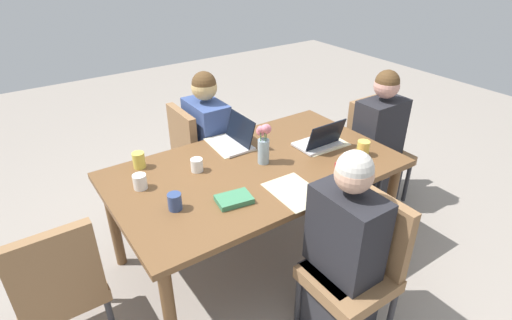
{
  "coord_description": "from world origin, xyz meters",
  "views": [
    {
      "loc": [
        -1.32,
        -1.92,
        2.11
      ],
      "look_at": [
        0.0,
        0.0,
        0.8
      ],
      "focal_mm": 28.5,
      "sensor_mm": 36.0,
      "label": 1
    }
  ],
  "objects_px": {
    "coffee_mug_near_left": "(175,202)",
    "dining_table": "(256,176)",
    "person_head_right_left_far": "(376,148)",
    "book_red_cover": "(234,199)",
    "chair_near_left_mid": "(359,262)",
    "person_near_left_mid": "(343,257)",
    "person_far_left_near": "(208,150)",
    "book_blue_cover": "(353,164)",
    "coffee_mug_far_left": "(363,148)",
    "chair_head_right_left_far": "(374,145)",
    "coffee_mug_centre_left": "(197,165)",
    "coffee_mug_near_right": "(139,160)",
    "laptop_far_left_near": "(234,140)",
    "chair_far_left_near": "(197,152)",
    "coffee_mug_centre_right": "(140,182)",
    "chair_head_left_right_near": "(59,283)",
    "laptop_head_right_left_far": "(320,141)",
    "flower_vase": "(264,142)"
  },
  "relations": [
    {
      "from": "coffee_mug_near_right",
      "to": "book_red_cover",
      "type": "xyz_separation_m",
      "value": [
        0.31,
        -0.69,
        -0.04
      ]
    },
    {
      "from": "book_red_cover",
      "to": "book_blue_cover",
      "type": "height_order",
      "value": "same"
    },
    {
      "from": "coffee_mug_near_right",
      "to": "coffee_mug_far_left",
      "type": "xyz_separation_m",
      "value": [
        1.34,
        -0.72,
        -0.0
      ]
    },
    {
      "from": "chair_head_right_left_far",
      "to": "coffee_mug_centre_left",
      "type": "xyz_separation_m",
      "value": [
        -1.64,
        0.09,
        0.29
      ]
    },
    {
      "from": "person_near_left_mid",
      "to": "flower_vase",
      "type": "height_order",
      "value": "person_near_left_mid"
    },
    {
      "from": "person_far_left_near",
      "to": "chair_head_right_left_far",
      "type": "bearing_deg",
      "value": -28.91
    },
    {
      "from": "coffee_mug_near_left",
      "to": "dining_table",
      "type": "bearing_deg",
      "value": 11.78
    },
    {
      "from": "coffee_mug_near_left",
      "to": "coffee_mug_far_left",
      "type": "height_order",
      "value": "coffee_mug_far_left"
    },
    {
      "from": "person_far_left_near",
      "to": "flower_vase",
      "type": "distance_m",
      "value": 0.84
    },
    {
      "from": "person_head_right_left_far",
      "to": "book_red_cover",
      "type": "relative_size",
      "value": 5.97
    },
    {
      "from": "person_near_left_mid",
      "to": "chair_head_right_left_far",
      "type": "height_order",
      "value": "person_near_left_mid"
    },
    {
      "from": "chair_head_left_right_near",
      "to": "laptop_head_right_left_far",
      "type": "xyz_separation_m",
      "value": [
        1.85,
        0.04,
        0.29
      ]
    },
    {
      "from": "coffee_mug_near_left",
      "to": "book_blue_cover",
      "type": "xyz_separation_m",
      "value": [
        1.18,
        -0.22,
        -0.03
      ]
    },
    {
      "from": "dining_table",
      "to": "laptop_far_left_near",
      "type": "distance_m",
      "value": 0.37
    },
    {
      "from": "laptop_far_left_near",
      "to": "coffee_mug_near_left",
      "type": "xyz_separation_m",
      "value": [
        -0.69,
        -0.48,
        0.01
      ]
    },
    {
      "from": "dining_table",
      "to": "person_head_right_left_far",
      "type": "distance_m",
      "value": 1.24
    },
    {
      "from": "chair_far_left_near",
      "to": "chair_head_left_right_near",
      "type": "bearing_deg",
      "value": -144.92
    },
    {
      "from": "coffee_mug_near_left",
      "to": "book_blue_cover",
      "type": "height_order",
      "value": "coffee_mug_near_left"
    },
    {
      "from": "chair_far_left_near",
      "to": "laptop_far_left_near",
      "type": "distance_m",
      "value": 0.57
    },
    {
      "from": "chair_head_left_right_near",
      "to": "book_red_cover",
      "type": "distance_m",
      "value": 1.03
    },
    {
      "from": "laptop_head_right_left_far",
      "to": "book_red_cover",
      "type": "height_order",
      "value": "laptop_head_right_left_far"
    },
    {
      "from": "chair_head_left_right_near",
      "to": "coffee_mug_near_left",
      "type": "relative_size",
      "value": 9.15
    },
    {
      "from": "chair_far_left_near",
      "to": "coffee_mug_centre_left",
      "type": "bearing_deg",
      "value": -115.75
    },
    {
      "from": "chair_far_left_near",
      "to": "person_far_left_near",
      "type": "xyz_separation_m",
      "value": [
        0.07,
        -0.06,
        0.03
      ]
    },
    {
      "from": "chair_near_left_mid",
      "to": "chair_head_right_left_far",
      "type": "xyz_separation_m",
      "value": [
        1.17,
        0.93,
        0.0
      ]
    },
    {
      "from": "dining_table",
      "to": "coffee_mug_near_left",
      "type": "bearing_deg",
      "value": -168.22
    },
    {
      "from": "person_far_left_near",
      "to": "laptop_far_left_near",
      "type": "height_order",
      "value": "person_far_left_near"
    },
    {
      "from": "person_far_left_near",
      "to": "book_blue_cover",
      "type": "height_order",
      "value": "person_far_left_near"
    },
    {
      "from": "person_far_left_near",
      "to": "person_near_left_mid",
      "type": "bearing_deg",
      "value": -89.93
    },
    {
      "from": "coffee_mug_centre_right",
      "to": "book_blue_cover",
      "type": "bearing_deg",
      "value": -23.19
    },
    {
      "from": "chair_head_right_left_far",
      "to": "chair_head_left_right_near",
      "type": "bearing_deg",
      "value": -176.82
    },
    {
      "from": "laptop_head_right_left_far",
      "to": "book_blue_cover",
      "type": "height_order",
      "value": "laptop_head_right_left_far"
    },
    {
      "from": "laptop_head_right_left_far",
      "to": "coffee_mug_centre_right",
      "type": "xyz_separation_m",
      "value": [
        -1.27,
        0.21,
        0.0
      ]
    },
    {
      "from": "chair_far_left_near",
      "to": "coffee_mug_near_right",
      "type": "relative_size",
      "value": 8.35
    },
    {
      "from": "chair_near_left_mid",
      "to": "coffee_mug_near_left",
      "type": "bearing_deg",
      "value": 136.85
    },
    {
      "from": "dining_table",
      "to": "coffee_mug_near_left",
      "type": "xyz_separation_m",
      "value": [
        -0.64,
        -0.13,
        0.12
      ]
    },
    {
      "from": "chair_near_left_mid",
      "to": "person_near_left_mid",
      "type": "height_order",
      "value": "person_near_left_mid"
    },
    {
      "from": "coffee_mug_centre_left",
      "to": "chair_near_left_mid",
      "type": "bearing_deg",
      "value": -65.39
    },
    {
      "from": "person_near_left_mid",
      "to": "coffee_mug_centre_right",
      "type": "relative_size",
      "value": 12.94
    },
    {
      "from": "dining_table",
      "to": "laptop_head_right_left_far",
      "type": "bearing_deg",
      "value": -2.5
    },
    {
      "from": "coffee_mug_near_right",
      "to": "laptop_head_right_left_far",
      "type": "bearing_deg",
      "value": -20.91
    },
    {
      "from": "coffee_mug_far_left",
      "to": "book_red_cover",
      "type": "height_order",
      "value": "coffee_mug_far_left"
    },
    {
      "from": "chair_head_right_left_far",
      "to": "flower_vase",
      "type": "xyz_separation_m",
      "value": [
        -1.22,
        -0.06,
        0.41
      ]
    },
    {
      "from": "coffee_mug_near_right",
      "to": "person_near_left_mid",
      "type": "bearing_deg",
      "value": -60.57
    },
    {
      "from": "flower_vase",
      "to": "laptop_head_right_left_far",
      "type": "bearing_deg",
      "value": -5.18
    },
    {
      "from": "dining_table",
      "to": "laptop_far_left_near",
      "type": "height_order",
      "value": "laptop_far_left_near"
    },
    {
      "from": "coffee_mug_near_left",
      "to": "chair_far_left_near",
      "type": "bearing_deg",
      "value": 57.59
    },
    {
      "from": "chair_far_left_near",
      "to": "coffee_mug_centre_right",
      "type": "distance_m",
      "value": 0.99
    },
    {
      "from": "coffee_mug_near_right",
      "to": "coffee_mug_centre_left",
      "type": "relative_size",
      "value": 1.25
    },
    {
      "from": "person_far_left_near",
      "to": "person_head_right_left_far",
      "type": "xyz_separation_m",
      "value": [
        1.19,
        -0.76,
        0.0
      ]
    }
  ]
}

